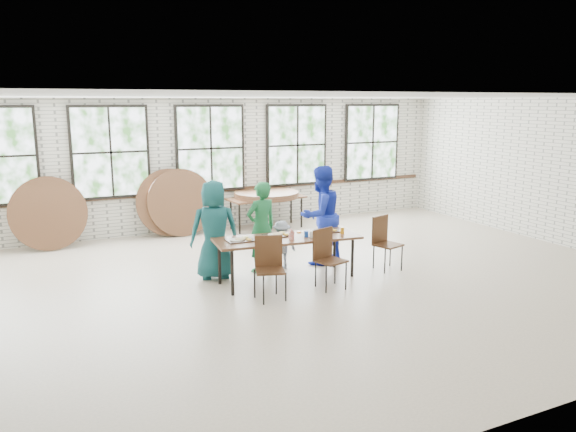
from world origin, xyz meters
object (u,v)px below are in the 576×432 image
at_px(chair_near_right, 327,253).
at_px(storage_table, 266,199).
at_px(dining_table, 287,240).
at_px(chair_near_left, 269,262).

distance_m(chair_near_right, storage_table, 4.39).
xyz_separation_m(dining_table, chair_near_left, (-0.61, -0.63, -0.13)).
height_order(dining_table, storage_table, same).
bearing_deg(chair_near_left, storage_table, 84.94).
bearing_deg(chair_near_left, dining_table, 64.18).
bearing_deg(dining_table, chair_near_left, -128.01).
xyz_separation_m(chair_near_left, storage_table, (1.87, 4.35, 0.13)).
height_order(dining_table, chair_near_left, chair_near_left).
bearing_deg(chair_near_left, chair_near_right, 20.97).
bearing_deg(storage_table, dining_table, -114.15).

